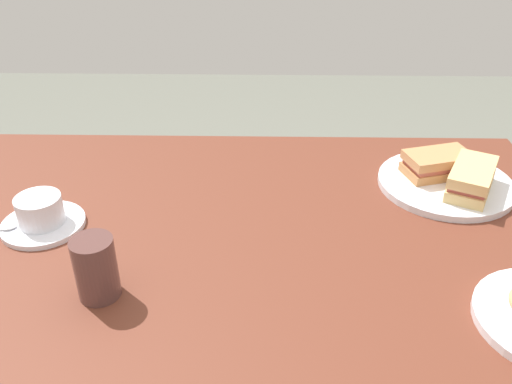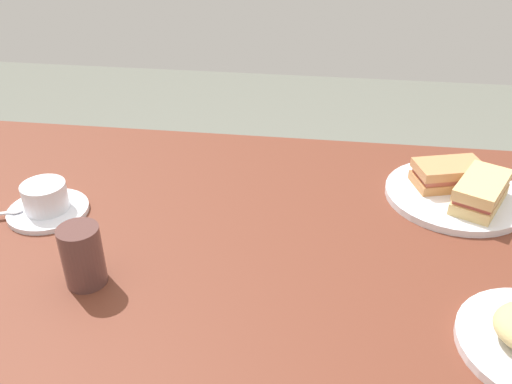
% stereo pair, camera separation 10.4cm
% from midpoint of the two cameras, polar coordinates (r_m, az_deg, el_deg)
% --- Properties ---
extents(dining_table, '(1.33, 0.83, 0.74)m').
position_cam_midpoint_polar(dining_table, '(1.03, -6.70, -8.99)').
color(dining_table, brown).
rests_on(dining_table, ground_plane).
extents(sandwich_plate, '(0.27, 0.27, 0.01)m').
position_cam_midpoint_polar(sandwich_plate, '(1.16, 16.81, 0.80)').
color(sandwich_plate, white).
rests_on(sandwich_plate, dining_table).
extents(sandwich_front, '(0.15, 0.11, 0.05)m').
position_cam_midpoint_polar(sandwich_front, '(1.16, 16.06, 2.78)').
color(sandwich_front, '#B87D4B').
rests_on(sandwich_front, sandwich_plate).
extents(sandwich_back, '(0.13, 0.16, 0.05)m').
position_cam_midpoint_polar(sandwich_back, '(1.12, 19.21, 1.25)').
color(sandwich_back, '#DCB974').
rests_on(sandwich_back, sandwich_plate).
extents(coffee_saucer, '(0.15, 0.15, 0.01)m').
position_cam_midpoint_polar(coffee_saucer, '(1.08, -23.96, -3.19)').
color(coffee_saucer, white).
rests_on(coffee_saucer, dining_table).
extents(coffee_cup, '(0.08, 0.10, 0.05)m').
position_cam_midpoint_polar(coffee_cup, '(1.07, -24.34, -1.69)').
color(coffee_cup, white).
rests_on(coffee_cup, coffee_saucer).
extents(drinking_glass, '(0.06, 0.06, 0.10)m').
position_cam_midpoint_polar(drinking_glass, '(0.87, -19.77, -7.63)').
color(drinking_glass, brown).
rests_on(drinking_glass, dining_table).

